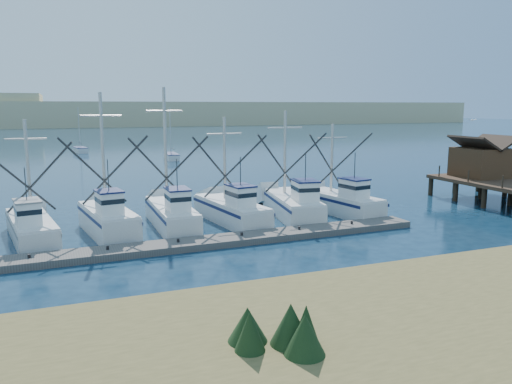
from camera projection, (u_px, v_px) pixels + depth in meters
ground at (342, 264)px, 26.55m from camera, size 500.00×500.00×0.00m
shore_bank at (283, 370)px, 14.37m from camera, size 40.00×10.00×1.60m
floating_dock at (195, 244)px, 29.69m from camera, size 30.28×2.66×0.40m
dune_ridge at (92, 114)px, 218.41m from camera, size 360.00×60.00×10.00m
trawler_fleet at (165, 215)px, 34.04m from camera, size 30.26×9.45×9.96m
sailboat_near at (171, 156)px, 77.94m from camera, size 1.92×5.55×8.10m
sailboat_far at (80, 150)px, 89.67m from camera, size 2.50×5.19×8.10m
flying_gull at (472, 120)px, 41.46m from camera, size 0.94×0.17×0.17m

